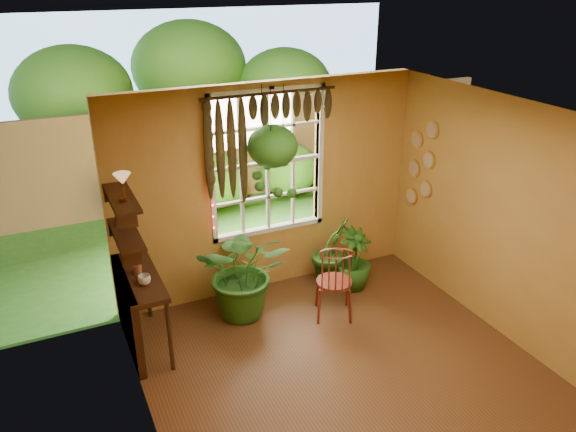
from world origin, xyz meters
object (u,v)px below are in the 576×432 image
counter_ledge (132,305)px  hanging_basket (273,153)px  potted_plant_mid (332,250)px  potted_plant_left (245,271)px  windsor_chair (334,292)px

counter_ledge → hanging_basket: bearing=12.2°
potted_plant_mid → hanging_basket: bearing=173.5°
counter_ledge → potted_plant_left: size_ratio=1.00×
potted_plant_left → windsor_chair: bearing=-27.7°
potted_plant_mid → hanging_basket: hanging_basket is taller
potted_plant_left → hanging_basket: bearing=30.2°
windsor_chair → potted_plant_mid: size_ratio=1.18×
counter_ledge → potted_plant_left: potted_plant_left is taller
windsor_chair → potted_plant_mid: bearing=88.1°
counter_ledge → potted_plant_mid: size_ratio=1.22×
counter_ledge → potted_plant_mid: (2.66, 0.31, -0.06)m
windsor_chair → counter_ledge: bearing=-164.7°
windsor_chair → hanging_basket: bearing=144.0°
counter_ledge → hanging_basket: 2.34m
windsor_chair → hanging_basket: 1.82m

